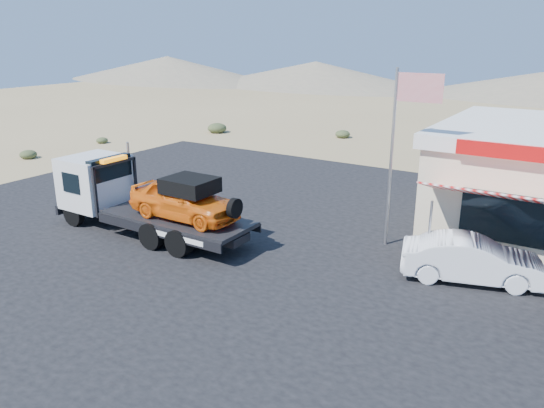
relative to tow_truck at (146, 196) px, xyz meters
The scene contains 7 objects.
ground 3.48m from the tow_truck, 15.25° to the right, with size 120.00×120.00×0.00m, color #8D7950.
asphalt_lot 5.69m from the tow_truck, 23.16° to the left, with size 32.00×24.00×0.02m, color black.
tow_truck is the anchor object (origin of this frame).
white_sedan 11.19m from the tow_truck, 11.83° to the left, with size 1.41×4.04×1.33m, color white.
flagpole 9.10m from the tow_truck, 24.63° to the left, with size 1.55×0.10×6.00m.
desert_scrub 14.97m from the tow_truck, 144.57° to the left, with size 23.93×30.01×0.76m.
distant_hills 54.72m from the tow_truck, 97.04° to the left, with size 126.00×48.00×4.20m.
Camera 1 is at (10.62, -12.12, 6.99)m, focal length 35.00 mm.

